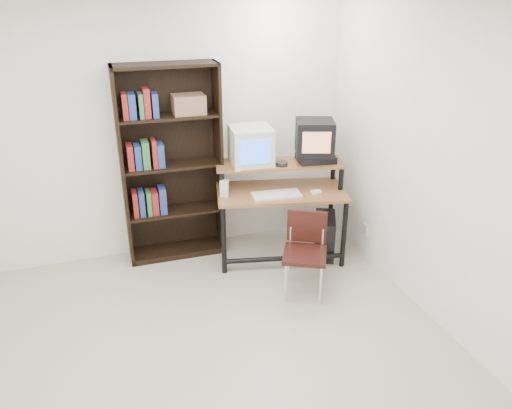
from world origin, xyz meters
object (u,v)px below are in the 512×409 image
object	(u,v)px
pc_tower	(325,235)
crt_monitor	(251,146)
computer_desk	(281,193)
school_chair	(306,246)
crt_tv	(315,137)
bookshelf	(171,163)

from	to	relation	value
pc_tower	crt_monitor	bearing A→B (deg)	-178.62
computer_desk	crt_monitor	distance (m)	0.56
crt_monitor	pc_tower	size ratio (longest dim) A/B	0.97
crt_monitor	school_chair	bearing A→B (deg)	-69.75
school_chair	pc_tower	bearing A→B (deg)	77.33
computer_desk	pc_tower	distance (m)	0.67
school_chair	crt_tv	bearing A→B (deg)	89.65
computer_desk	bookshelf	world-z (taller)	bookshelf
school_chair	crt_monitor	bearing A→B (deg)	132.11
crt_monitor	bookshelf	bearing A→B (deg)	168.97
crt_monitor	school_chair	size ratio (longest dim) A/B	0.58
pc_tower	bookshelf	bearing A→B (deg)	-174.96
crt_tv	pc_tower	bearing A→B (deg)	-47.05
crt_tv	bookshelf	distance (m)	1.44
computer_desk	bookshelf	distance (m)	1.13
computer_desk	pc_tower	world-z (taller)	computer_desk
computer_desk	crt_monitor	bearing A→B (deg)	156.34
crt_tv	school_chair	world-z (taller)	crt_tv
computer_desk	school_chair	bearing A→B (deg)	-79.35
computer_desk	crt_monitor	xyz separation A→B (m)	(-0.25, 0.18, 0.46)
school_chair	bookshelf	world-z (taller)	bookshelf
crt_tv	pc_tower	xyz separation A→B (m)	(0.08, -0.18, -1.01)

